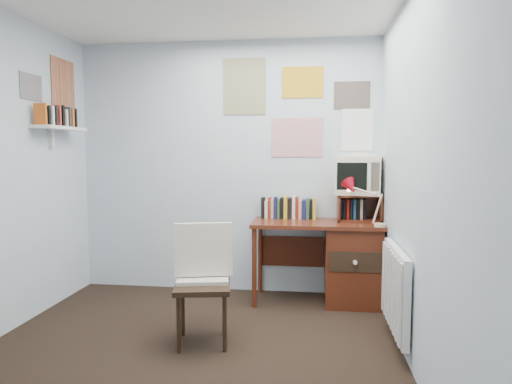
# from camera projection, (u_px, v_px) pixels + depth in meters

# --- Properties ---
(ground) EXTENTS (3.50, 3.50, 0.00)m
(ground) POSITION_uv_depth(u_px,v_px,m) (178.00, 369.00, 2.96)
(ground) COLOR black
(ground) RESTS_ON ground
(back_wall) EXTENTS (3.00, 0.02, 2.50)m
(back_wall) POSITION_uv_depth(u_px,v_px,m) (227.00, 168.00, 4.58)
(back_wall) COLOR silver
(back_wall) RESTS_ON ground
(right_wall) EXTENTS (0.02, 3.50, 2.50)m
(right_wall) POSITION_uv_depth(u_px,v_px,m) (423.00, 179.00, 2.67)
(right_wall) COLOR silver
(right_wall) RESTS_ON ground
(desk) EXTENTS (1.20, 0.55, 0.76)m
(desk) POSITION_uv_depth(u_px,v_px,m) (346.00, 260.00, 4.24)
(desk) COLOR #522212
(desk) RESTS_ON ground
(desk_chair) EXTENTS (0.51, 0.49, 0.85)m
(desk_chair) POSITION_uv_depth(u_px,v_px,m) (203.00, 287.00, 3.33)
(desk_chair) COLOR black
(desk_chair) RESTS_ON ground
(desk_lamp) EXTENTS (0.28, 0.25, 0.37)m
(desk_lamp) POSITION_uv_depth(u_px,v_px,m) (380.00, 206.00, 3.95)
(desk_lamp) COLOR #AF0B19
(desk_lamp) RESTS_ON desk
(tv_riser) EXTENTS (0.40, 0.30, 0.25)m
(tv_riser) POSITION_uv_depth(u_px,v_px,m) (359.00, 208.00, 4.30)
(tv_riser) COLOR #522212
(tv_riser) RESTS_ON desk
(crt_tv) EXTENTS (0.47, 0.45, 0.39)m
(crt_tv) POSITION_uv_depth(u_px,v_px,m) (359.00, 174.00, 4.29)
(crt_tv) COLOR beige
(crt_tv) RESTS_ON tv_riser
(book_row) EXTENTS (0.60, 0.14, 0.22)m
(book_row) POSITION_uv_depth(u_px,v_px,m) (292.00, 207.00, 4.44)
(book_row) COLOR #522212
(book_row) RESTS_ON desk
(radiator) EXTENTS (0.09, 0.80, 0.60)m
(radiator) POSITION_uv_depth(u_px,v_px,m) (396.00, 289.00, 3.29)
(radiator) COLOR white
(radiator) RESTS_ON right_wall
(wall_shelf) EXTENTS (0.20, 0.62, 0.24)m
(wall_shelf) POSITION_uv_depth(u_px,v_px,m) (60.00, 128.00, 4.08)
(wall_shelf) COLOR white
(wall_shelf) RESTS_ON left_wall
(posters_back) EXTENTS (1.20, 0.01, 0.90)m
(posters_back) POSITION_uv_depth(u_px,v_px,m) (297.00, 106.00, 4.44)
(posters_back) COLOR white
(posters_back) RESTS_ON back_wall
(posters_left) EXTENTS (0.01, 0.70, 0.60)m
(posters_left) POSITION_uv_depth(u_px,v_px,m) (48.00, 85.00, 4.06)
(posters_left) COLOR white
(posters_left) RESTS_ON left_wall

